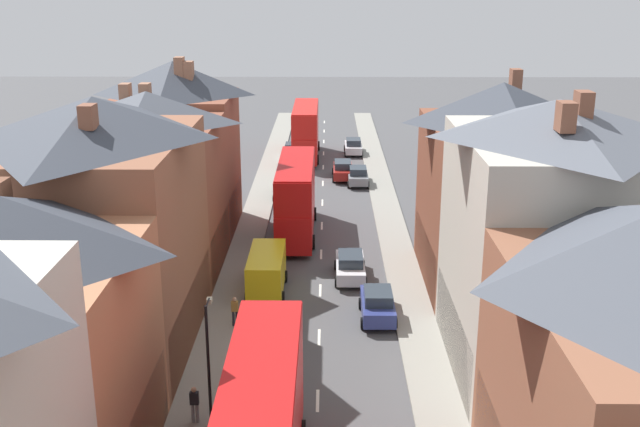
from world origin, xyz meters
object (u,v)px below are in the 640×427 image
at_px(car_far_grey, 358,176).
at_px(pedestrian_mid_right, 195,403).
at_px(double_decker_bus_lead, 296,197).
at_px(pedestrian_far_left, 235,310).
at_px(street_lamp, 209,357).
at_px(car_parked_left_a, 350,266).
at_px(car_parked_left_b, 378,304).
at_px(car_near_blue, 343,170).
at_px(car_parked_right_b, 353,146).
at_px(car_mid_white, 293,151).
at_px(car_parked_right_a, 285,189).
at_px(delivery_van, 267,271).
at_px(double_decker_bus_far_approaching, 306,130).

relative_size(car_far_grey, pedestrian_mid_right, 2.43).
xyz_separation_m(double_decker_bus_lead, pedestrian_far_left, (-2.57, -15.03, -1.78)).
distance_m(double_decker_bus_lead, pedestrian_mid_right, 24.19).
relative_size(pedestrian_mid_right, street_lamp, 0.29).
relative_size(car_parked_left_a, car_parked_left_b, 1.08).
xyz_separation_m(car_near_blue, car_parked_left_b, (1.30, -29.49, 0.01)).
height_order(car_parked_right_b, street_lamp, street_lamp).
relative_size(car_far_grey, car_parked_right_b, 0.93).
bearing_deg(car_near_blue, car_parked_right_b, 82.67).
bearing_deg(car_mid_white, car_parked_right_a, -90.00).
xyz_separation_m(car_parked_right_a, street_lamp, (-1.15, -33.48, 2.44)).
xyz_separation_m(car_parked_left_b, street_lamp, (-7.35, -10.36, 2.39)).
bearing_deg(pedestrian_mid_right, car_parked_left_b, 51.42).
bearing_deg(car_parked_right_a, car_far_grey, 34.73).
bearing_deg(car_parked_left_a, delivery_van, -156.45).
xyz_separation_m(car_far_grey, street_lamp, (-7.35, -37.77, 2.43)).
bearing_deg(car_parked_right_a, pedestrian_mid_right, -93.21).
bearing_deg(car_parked_right_a, car_mid_white, 90.00).
height_order(car_near_blue, car_parked_left_a, car_near_blue).
bearing_deg(street_lamp, car_parked_left_a, 69.29).
xyz_separation_m(car_parked_right_a, car_parked_right_b, (6.20, 16.47, 0.02)).
distance_m(double_decker_bus_far_approaching, car_far_grey, 11.69).
height_order(double_decker_bus_lead, car_far_grey, double_decker_bus_lead).
xyz_separation_m(car_mid_white, delivery_van, (-0.00, -33.82, 0.52)).
distance_m(car_parked_right_a, car_parked_left_b, 23.93).
relative_size(double_decker_bus_far_approaching, car_parked_right_b, 2.56).
bearing_deg(car_parked_right_a, car_parked_left_b, -74.99).
relative_size(delivery_van, pedestrian_far_left, 3.23).
xyz_separation_m(car_mid_white, street_lamp, (-1.15, -47.69, 2.42)).
bearing_deg(street_lamp, double_decker_bus_far_approaching, 87.10).
height_order(car_parked_right_a, car_parked_right_b, car_parked_right_b).
bearing_deg(street_lamp, pedestrian_far_left, 90.83).
xyz_separation_m(car_parked_left_a, car_parked_right_a, (-4.90, 17.48, -0.03)).
xyz_separation_m(double_decker_bus_far_approaching, delivery_van, (-1.29, -34.33, -1.48)).
xyz_separation_m(car_parked_left_a, delivery_van, (-4.90, -2.14, 0.51)).
bearing_deg(car_mid_white, car_near_blue, -58.00).
bearing_deg(car_far_grey, car_parked_right_b, 90.00).
height_order(double_decker_bus_far_approaching, car_parked_right_a, double_decker_bus_far_approaching).
bearing_deg(car_near_blue, street_lamp, -98.63).
bearing_deg(car_parked_left_a, car_near_blue, 90.00).
bearing_deg(car_parked_left_b, car_mid_white, 99.43).
bearing_deg(double_decker_bus_lead, car_parked_left_b, -70.43).
bearing_deg(street_lamp, car_parked_left_b, 54.65).
bearing_deg(car_mid_white, delivery_van, -90.00).
height_order(car_parked_left_b, car_far_grey, car_parked_left_b).
bearing_deg(pedestrian_mid_right, pedestrian_far_left, 86.26).
relative_size(delivery_van, pedestrian_mid_right, 3.23).
bearing_deg(car_parked_left_a, car_parked_left_b, -77.02).
distance_m(car_far_grey, pedestrian_mid_right, 38.38).
height_order(car_parked_right_a, car_mid_white, car_mid_white).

